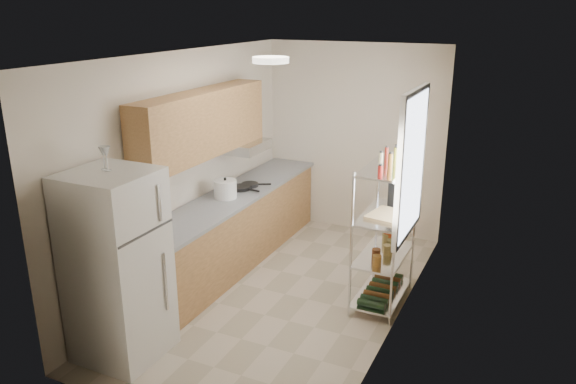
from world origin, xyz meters
name	(u,v)px	position (x,y,z in m)	size (l,w,h in m)	color
room	(285,183)	(0.00, 0.00, 1.30)	(2.52, 4.42, 2.62)	beige
counter_run	(232,230)	(-0.92, 0.44, 0.45)	(0.63, 3.51, 0.90)	tan
upper_cabinets	(202,124)	(-1.05, 0.10, 1.81)	(0.33, 2.20, 0.72)	tan
range_hood	(243,146)	(-1.00, 0.90, 1.39)	(0.50, 0.60, 0.12)	#B7BABC
window	(412,165)	(1.23, 0.35, 1.55)	(0.06, 1.00, 1.46)	white
bakers_rack	(386,205)	(1.00, 0.30, 1.11)	(0.45, 0.90, 1.73)	silver
ceiling_dome	(271,60)	(0.00, -0.30, 2.57)	(0.34, 0.34, 0.06)	white
refrigerator	(117,266)	(-0.87, -1.60, 0.87)	(0.71, 0.71, 1.73)	silver
wine_glass_a	(103,158)	(-0.94, -1.56, 1.83)	(0.07, 0.07, 0.20)	silver
wine_glass_b	(107,159)	(-0.89, -1.57, 1.84)	(0.07, 0.07, 0.21)	silver
rice_cooker	(225,189)	(-0.92, 0.32, 1.01)	(0.27, 0.27, 0.22)	white
frying_pan_large	(240,188)	(-0.92, 0.66, 0.92)	(0.24, 0.24, 0.04)	black
frying_pan_small	(250,185)	(-0.88, 0.82, 0.92)	(0.21, 0.21, 0.04)	black
cutting_board	(387,215)	(1.03, 0.24, 1.02)	(0.32, 0.41, 0.03)	tan
espresso_machine	(401,191)	(1.07, 0.63, 1.16)	(0.18, 0.26, 0.31)	black
storage_bag	(390,236)	(0.98, 0.63, 0.63)	(0.09, 0.12, 0.14)	#B64216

